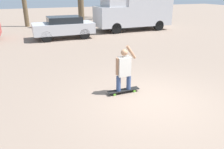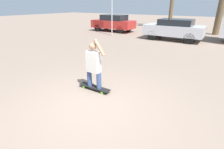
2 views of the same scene
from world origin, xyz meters
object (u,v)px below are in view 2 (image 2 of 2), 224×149
object	(u,v)px
skateboard	(94,87)
person_skateboarder	(93,64)
parked_car_red	(113,23)
parked_car_silver	(174,29)

from	to	relation	value
skateboard	person_skateboarder	distance (m)	0.76
person_skateboarder	parked_car_red	xyz separation A→B (m)	(-6.14, 10.69, -0.04)
parked_car_silver	parked_car_red	distance (m)	6.13
person_skateboarder	parked_car_red	size ratio (longest dim) A/B	0.36
skateboard	parked_car_red	size ratio (longest dim) A/B	0.26
parked_car_red	skateboard	bearing A→B (deg)	-60.13
skateboard	parked_car_red	bearing A→B (deg)	119.87
skateboard	person_skateboarder	size ratio (longest dim) A/B	0.73
person_skateboarder	skateboard	bearing A→B (deg)	-0.00
parked_car_silver	parked_car_red	size ratio (longest dim) A/B	0.99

